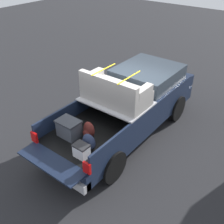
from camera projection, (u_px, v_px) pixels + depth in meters
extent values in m
plane|color=#262628|center=(124.00, 133.00, 8.54)|extent=(40.00, 40.00, 0.00)
cube|color=#162138|center=(124.00, 117.00, 8.20)|extent=(5.50, 1.92, 0.44)
cube|color=black|center=(98.00, 129.00, 7.27)|extent=(2.80, 1.80, 0.04)
cube|color=#162138|center=(73.00, 110.00, 7.63)|extent=(2.80, 0.06, 0.50)
cube|color=#162138|center=(127.00, 135.00, 6.67)|extent=(2.80, 0.06, 0.50)
cube|color=#162138|center=(128.00, 101.00, 8.07)|extent=(0.06, 1.80, 0.50)
cube|color=#162138|center=(51.00, 163.00, 6.16)|extent=(0.55, 1.80, 0.04)
cube|color=#B2B2B7|center=(116.00, 101.00, 7.52)|extent=(1.25, 1.92, 0.04)
cube|color=#162138|center=(148.00, 87.00, 8.85)|extent=(2.30, 1.92, 0.50)
cube|color=#2D3842|center=(148.00, 74.00, 8.53)|extent=(1.94, 1.76, 0.47)
cube|color=#162138|center=(167.00, 75.00, 9.79)|extent=(0.40, 1.82, 0.38)
cube|color=#B2B2B7|center=(58.00, 170.00, 6.44)|extent=(0.24, 1.92, 0.24)
cube|color=red|center=(34.00, 137.00, 6.69)|extent=(0.06, 0.20, 0.28)
cube|color=red|center=(87.00, 168.00, 5.79)|extent=(0.06, 0.20, 0.28)
cylinder|color=black|center=(132.00, 92.00, 9.93)|extent=(0.87, 0.30, 0.87)
cylinder|color=black|center=(176.00, 108.00, 9.02)|extent=(0.87, 0.30, 0.87)
cylinder|color=black|center=(62.00, 139.00, 7.60)|extent=(0.87, 0.30, 0.87)
cylinder|color=black|center=(112.00, 166.00, 6.69)|extent=(0.87, 0.30, 0.87)
cube|color=#474C56|center=(69.00, 129.00, 6.86)|extent=(0.40, 0.55, 0.42)
cube|color=#31353C|center=(68.00, 122.00, 6.74)|extent=(0.44, 0.59, 0.05)
ellipsoid|color=maroon|center=(89.00, 130.00, 6.80)|extent=(0.20, 0.34, 0.46)
ellipsoid|color=maroon|center=(86.00, 134.00, 6.76)|extent=(0.09, 0.24, 0.20)
ellipsoid|color=#283351|center=(89.00, 142.00, 6.42)|extent=(0.20, 0.38, 0.43)
ellipsoid|color=#283351|center=(86.00, 146.00, 6.38)|extent=(0.09, 0.26, 0.19)
cube|color=white|center=(82.00, 151.00, 6.23)|extent=(0.26, 0.34, 0.30)
cube|color=#262628|center=(81.00, 146.00, 6.14)|extent=(0.28, 0.36, 0.04)
cube|color=#9E9993|center=(116.00, 94.00, 7.40)|extent=(0.92, 1.86, 0.42)
cube|color=#9E9993|center=(107.00, 86.00, 6.93)|extent=(0.16, 1.86, 0.40)
cube|color=#9E9993|center=(94.00, 75.00, 7.69)|extent=(0.68, 0.20, 0.22)
cube|color=#9E9993|center=(143.00, 92.00, 6.83)|extent=(0.68, 0.20, 0.22)
cube|color=yellow|center=(104.00, 69.00, 7.28)|extent=(1.02, 0.03, 0.02)
cube|color=yellow|center=(129.00, 77.00, 6.85)|extent=(1.02, 0.03, 0.02)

